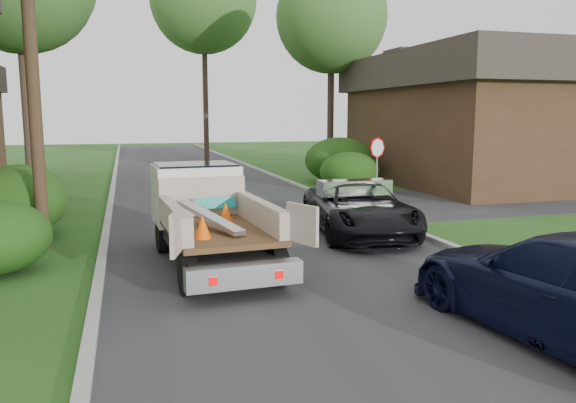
% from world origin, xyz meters
% --- Properties ---
extents(ground, '(120.00, 120.00, 0.00)m').
position_xyz_m(ground, '(0.00, 0.00, 0.00)').
color(ground, '#234A15').
rests_on(ground, ground).
extents(road, '(8.00, 90.00, 0.02)m').
position_xyz_m(road, '(0.00, 10.00, 0.00)').
color(road, '#28282B').
rests_on(road, ground).
extents(side_street, '(16.00, 7.00, 0.02)m').
position_xyz_m(side_street, '(12.00, 9.00, 0.01)').
color(side_street, '#28282B').
rests_on(side_street, ground).
extents(curb_left, '(0.20, 90.00, 0.12)m').
position_xyz_m(curb_left, '(-4.10, 10.00, 0.06)').
color(curb_left, '#9E9E99').
rests_on(curb_left, ground).
extents(curb_right, '(0.20, 90.00, 0.12)m').
position_xyz_m(curb_right, '(4.10, 10.00, 0.06)').
color(curb_right, '#9E9E99').
rests_on(curb_right, ground).
extents(stop_sign, '(0.71, 0.32, 2.48)m').
position_xyz_m(stop_sign, '(5.20, 9.00, 1.78)').
color(stop_sign, slate).
rests_on(stop_sign, ground).
extents(utility_pole, '(2.42, 1.25, 10.00)m').
position_xyz_m(utility_pole, '(-5.48, 4.98, 5.17)').
color(utility_pole, '#382619').
rests_on(utility_pole, ground).
extents(house_right, '(9.72, 12.96, 6.20)m').
position_xyz_m(house_right, '(13.00, 14.00, 3.16)').
color(house_right, '#3B2718').
rests_on(house_right, ground).
extents(hedge_left_b, '(2.86, 2.86, 1.87)m').
position_xyz_m(hedge_left_b, '(-6.50, 6.50, 0.94)').
color(hedge_left_b, '#15400E').
rests_on(hedge_left_b, ground).
extents(hedge_left_c, '(2.60, 2.60, 1.70)m').
position_xyz_m(hedge_left_c, '(-6.80, 10.00, 0.85)').
color(hedge_left_c, '#15400E').
rests_on(hedge_left_c, ground).
extents(hedge_right_a, '(2.60, 2.60, 1.70)m').
position_xyz_m(hedge_right_a, '(5.80, 13.00, 0.85)').
color(hedge_right_a, '#15400E').
rests_on(hedge_right_a, ground).
extents(hedge_right_b, '(3.38, 3.38, 2.21)m').
position_xyz_m(hedge_right_b, '(6.50, 16.00, 1.10)').
color(hedge_right_b, '#15400E').
rests_on(hedge_right_b, ground).
extents(tree_right_far, '(6.00, 6.00, 11.50)m').
position_xyz_m(tree_right_far, '(7.50, 20.00, 8.48)').
color(tree_right_far, '#2D2119').
rests_on(tree_right_far, ground).
extents(tree_center_far, '(7.20, 7.20, 14.60)m').
position_xyz_m(tree_center_far, '(2.00, 30.00, 10.98)').
color(tree_center_far, '#2D2119').
rests_on(tree_center_far, ground).
extents(flatbed_truck, '(2.63, 5.64, 2.09)m').
position_xyz_m(flatbed_truck, '(-1.83, 3.16, 1.13)').
color(flatbed_truck, black).
rests_on(flatbed_truck, ground).
extents(black_pickup, '(3.10, 5.46, 1.44)m').
position_xyz_m(black_pickup, '(2.59, 4.50, 0.72)').
color(black_pickup, black).
rests_on(black_pickup, ground).
extents(navy_suv, '(2.82, 5.73, 1.60)m').
position_xyz_m(navy_suv, '(2.60, -3.17, 0.80)').
color(navy_suv, black).
rests_on(navy_suv, ground).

